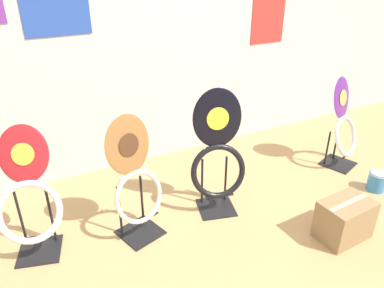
{
  "coord_description": "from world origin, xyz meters",
  "views": [
    {
      "loc": [
        -1.33,
        -0.93,
        1.86
      ],
      "look_at": [
        -0.19,
        1.3,
        0.55
      ],
      "focal_mm": 35.0,
      "sensor_mm": 36.0,
      "label": 1
    }
  ],
  "objects_px": {
    "toilet_seat_display_purple_note": "(343,126)",
    "paint_can": "(377,181)",
    "toilet_seat_display_crimson_swirl": "(29,199)",
    "toilet_seat_display_woodgrain": "(135,181)",
    "storage_box": "(345,220)",
    "toilet_seat_display_jazz_black": "(218,156)"
  },
  "relations": [
    {
      "from": "toilet_seat_display_woodgrain",
      "to": "toilet_seat_display_crimson_swirl",
      "type": "bearing_deg",
      "value": 167.44
    },
    {
      "from": "toilet_seat_display_woodgrain",
      "to": "toilet_seat_display_purple_note",
      "type": "bearing_deg",
      "value": 1.78
    },
    {
      "from": "storage_box",
      "to": "paint_can",
      "type": "bearing_deg",
      "value": 22.38
    },
    {
      "from": "toilet_seat_display_purple_note",
      "to": "paint_can",
      "type": "xyz_separation_m",
      "value": [
        -0.04,
        -0.48,
        -0.31
      ]
    },
    {
      "from": "toilet_seat_display_purple_note",
      "to": "storage_box",
      "type": "distance_m",
      "value": 1.12
    },
    {
      "from": "toilet_seat_display_jazz_black",
      "to": "toilet_seat_display_purple_note",
      "type": "bearing_deg",
      "value": 2.87
    },
    {
      "from": "toilet_seat_display_crimson_swirl",
      "to": "toilet_seat_display_jazz_black",
      "type": "bearing_deg",
      "value": -6.71
    },
    {
      "from": "toilet_seat_display_crimson_swirl",
      "to": "toilet_seat_display_woodgrain",
      "type": "distance_m",
      "value": 0.69
    },
    {
      "from": "toilet_seat_display_jazz_black",
      "to": "storage_box",
      "type": "height_order",
      "value": "toilet_seat_display_jazz_black"
    },
    {
      "from": "toilet_seat_display_crimson_swirl",
      "to": "toilet_seat_display_jazz_black",
      "type": "relative_size",
      "value": 0.88
    },
    {
      "from": "toilet_seat_display_crimson_swirl",
      "to": "paint_can",
      "type": "xyz_separation_m",
      "value": [
        2.69,
        -0.57,
        -0.34
      ]
    },
    {
      "from": "toilet_seat_display_crimson_swirl",
      "to": "paint_can",
      "type": "relative_size",
      "value": 5.12
    },
    {
      "from": "toilet_seat_display_jazz_black",
      "to": "storage_box",
      "type": "relative_size",
      "value": 2.59
    },
    {
      "from": "toilet_seat_display_crimson_swirl",
      "to": "toilet_seat_display_woodgrain",
      "type": "relative_size",
      "value": 0.95
    },
    {
      "from": "toilet_seat_display_crimson_swirl",
      "to": "toilet_seat_display_jazz_black",
      "type": "distance_m",
      "value": 1.34
    },
    {
      "from": "toilet_seat_display_purple_note",
      "to": "paint_can",
      "type": "distance_m",
      "value": 0.58
    },
    {
      "from": "toilet_seat_display_woodgrain",
      "to": "storage_box",
      "type": "height_order",
      "value": "toilet_seat_display_woodgrain"
    },
    {
      "from": "toilet_seat_display_purple_note",
      "to": "paint_can",
      "type": "height_order",
      "value": "toilet_seat_display_purple_note"
    },
    {
      "from": "paint_can",
      "to": "storage_box",
      "type": "bearing_deg",
      "value": -157.62
    },
    {
      "from": "toilet_seat_display_jazz_black",
      "to": "toilet_seat_display_woodgrain",
      "type": "bearing_deg",
      "value": 179.44
    },
    {
      "from": "toilet_seat_display_crimson_swirl",
      "to": "storage_box",
      "type": "xyz_separation_m",
      "value": [
        1.97,
        -0.87,
        -0.28
      ]
    },
    {
      "from": "toilet_seat_display_woodgrain",
      "to": "toilet_seat_display_jazz_black",
      "type": "relative_size",
      "value": 0.93
    }
  ]
}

